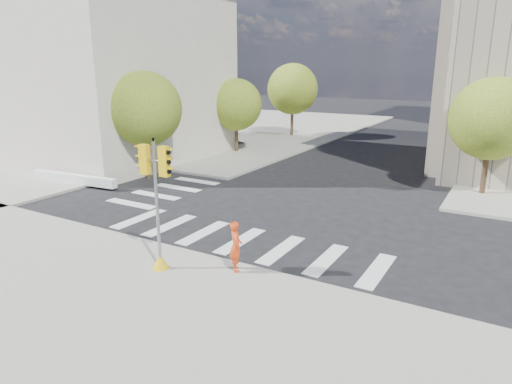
# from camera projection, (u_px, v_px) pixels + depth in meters

# --- Properties ---
(ground) EXTENTS (160.00, 160.00, 0.00)m
(ground) POSITION_uv_depth(u_px,v_px,m) (267.00, 227.00, 19.54)
(ground) COLOR black
(ground) RESTS_ON ground
(sidewalk_near) EXTENTS (30.00, 14.00, 0.15)m
(sidewalk_near) POSITION_uv_depth(u_px,v_px,m) (34.00, 365.00, 10.36)
(sidewalk_near) COLOR gray
(sidewalk_near) RESTS_ON ground
(sidewalk_far_left) EXTENTS (28.00, 40.00, 0.15)m
(sidewalk_far_left) POSITION_uv_depth(u_px,v_px,m) (223.00, 127.00, 50.88)
(sidewalk_far_left) COLOR gray
(sidewalk_far_left) RESTS_ON ground
(classical_building) EXTENTS (19.00, 15.00, 12.70)m
(classical_building) POSITION_uv_depth(u_px,v_px,m) (86.00, 69.00, 34.19)
(classical_building) COLOR beige
(classical_building) RESTS_ON ground
(tree_lw_near) EXTENTS (4.40, 4.40, 6.41)m
(tree_lw_near) POSITION_uv_depth(u_px,v_px,m) (145.00, 109.00, 26.85)
(tree_lw_near) COLOR #382616
(tree_lw_near) RESTS_ON ground
(tree_lw_mid) EXTENTS (4.00, 4.00, 5.77)m
(tree_lw_mid) POSITION_uv_depth(u_px,v_px,m) (236.00, 105.00, 35.30)
(tree_lw_mid) COLOR #382616
(tree_lw_mid) RESTS_ON ground
(tree_lw_far) EXTENTS (4.80, 4.80, 6.95)m
(tree_lw_far) POSITION_uv_depth(u_px,v_px,m) (293.00, 89.00, 43.42)
(tree_lw_far) COLOR #382616
(tree_lw_far) RESTS_ON ground
(tree_re_near) EXTENTS (4.20, 4.20, 6.16)m
(tree_re_near) POSITION_uv_depth(u_px,v_px,m) (492.00, 119.00, 23.16)
(tree_re_near) COLOR #382616
(tree_re_near) RESTS_ON ground
(tree_re_mid) EXTENTS (4.60, 4.60, 6.66)m
(tree_re_mid) POSITION_uv_depth(u_px,v_px,m) (504.00, 99.00, 33.07)
(tree_re_mid) COLOR #382616
(tree_re_mid) RESTS_ON ground
(tree_re_far) EXTENTS (4.00, 4.00, 5.88)m
(tree_re_far) POSITION_uv_depth(u_px,v_px,m) (510.00, 97.00, 43.20)
(tree_re_far) COLOR #382616
(tree_re_far) RESTS_ON ground
(lamp_near) EXTENTS (0.35, 0.18, 8.11)m
(lamp_near) POSITION_uv_depth(u_px,v_px,m) (508.00, 103.00, 26.11)
(lamp_near) COLOR black
(lamp_near) RESTS_ON sidewalk_far_right
(traffic_signal) EXTENTS (1.07, 0.56, 4.36)m
(traffic_signal) POSITION_uv_depth(u_px,v_px,m) (158.00, 216.00, 14.67)
(traffic_signal) COLOR #DEB00B
(traffic_signal) RESTS_ON sidewalk_near
(photographer) EXTENTS (0.72, 0.73, 1.70)m
(photographer) POSITION_uv_depth(u_px,v_px,m) (236.00, 246.00, 14.79)
(photographer) COLOR #E24315
(photographer) RESTS_ON sidewalk_near
(planter_wall) EXTENTS (6.01, 0.98, 0.50)m
(planter_wall) POSITION_uv_depth(u_px,v_px,m) (74.00, 179.00, 26.19)
(planter_wall) COLOR silver
(planter_wall) RESTS_ON sidewalk_left_near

